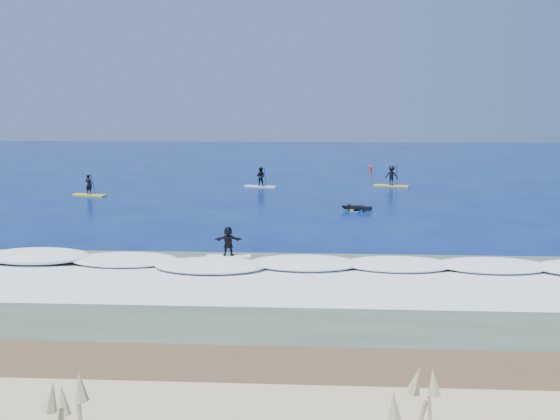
# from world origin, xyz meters

# --- Properties ---
(ground) EXTENTS (160.00, 160.00, 0.00)m
(ground) POSITION_xyz_m (0.00, 0.00, 0.00)
(ground) COLOR #04134D
(ground) RESTS_ON ground
(wet_sand_strip) EXTENTS (90.00, 5.00, 0.08)m
(wet_sand_strip) POSITION_xyz_m (0.00, -21.50, 0.00)
(wet_sand_strip) COLOR #4F3624
(wet_sand_strip) RESTS_ON ground
(shallow_water) EXTENTS (90.00, 13.00, 0.01)m
(shallow_water) POSITION_xyz_m (0.00, -14.00, 0.01)
(shallow_water) COLOR #364A3D
(shallow_water) RESTS_ON ground
(breaking_wave) EXTENTS (40.00, 6.00, 0.30)m
(breaking_wave) POSITION_xyz_m (0.00, -10.00, 0.00)
(breaking_wave) COLOR white
(breaking_wave) RESTS_ON ground
(whitewater) EXTENTS (34.00, 5.00, 0.02)m
(whitewater) POSITION_xyz_m (0.00, -13.00, 0.00)
(whitewater) COLOR silver
(whitewater) RESTS_ON ground
(sup_paddler_left) EXTENTS (2.76, 1.33, 1.88)m
(sup_paddler_left) POSITION_xyz_m (-15.85, 10.32, 0.59)
(sup_paddler_left) COLOR yellow
(sup_paddler_left) RESTS_ON ground
(sup_paddler_center) EXTENTS (2.85, 1.37, 1.94)m
(sup_paddler_center) POSITION_xyz_m (-3.17, 16.02, 0.73)
(sup_paddler_center) COLOR silver
(sup_paddler_center) RESTS_ON ground
(sup_paddler_right) EXTENTS (3.01, 1.53, 2.05)m
(sup_paddler_right) POSITION_xyz_m (7.91, 17.14, 0.80)
(sup_paddler_right) COLOR yellow
(sup_paddler_right) RESTS_ON ground
(prone_paddler_near) EXTENTS (1.47, 1.94, 0.39)m
(prone_paddler_near) POSITION_xyz_m (3.91, 4.75, 0.13)
(prone_paddler_near) COLOR yellow
(prone_paddler_near) RESTS_ON ground
(prone_paddler_far) EXTENTS (1.61, 2.15, 0.44)m
(prone_paddler_far) POSITION_xyz_m (4.32, 4.45, 0.15)
(prone_paddler_far) COLOR blue
(prone_paddler_far) RESTS_ON ground
(wave_surfer) EXTENTS (2.00, 0.65, 1.43)m
(wave_surfer) POSITION_xyz_m (-2.43, -9.11, 0.81)
(wave_surfer) COLOR white
(wave_surfer) RESTS_ON breaking_wave
(marker_buoy) EXTENTS (0.32, 0.32, 0.76)m
(marker_buoy) POSITION_xyz_m (7.17, 28.93, 0.33)
(marker_buoy) COLOR #FD3516
(marker_buoy) RESTS_ON ground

